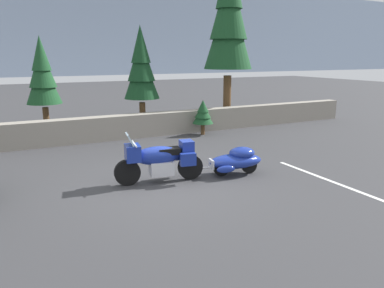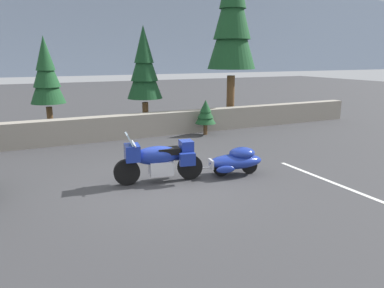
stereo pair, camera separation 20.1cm
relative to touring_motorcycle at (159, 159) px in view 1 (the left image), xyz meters
The scene contains 10 objects.
ground_plane 0.69m from the touring_motorcycle, 94.16° to the right, with size 80.00×80.00×0.00m, color #38383A.
stone_guard_wall 5.49m from the touring_motorcycle, 90.39° to the left, with size 24.00×0.61×0.94m.
distant_ridgeline 95.74m from the touring_motorcycle, 90.01° to the left, with size 240.00×80.00×16.00m, color #8C9EB7.
touring_motorcycle is the anchor object (origin of this frame).
car_shaped_trailer 2.15m from the touring_motorcycle, ahead, with size 2.23×0.96×0.76m.
pine_tree_tall 9.76m from the touring_motorcycle, 46.57° to the left, with size 2.20×2.20×7.96m.
pine_tree_secondary 6.95m from the touring_motorcycle, 74.21° to the left, with size 1.47×1.47×4.42m.
pine_tree_far_right 8.03m from the touring_motorcycle, 104.33° to the left, with size 1.38×1.38×3.98m.
pine_sapling_near 6.12m from the touring_motorcycle, 51.00° to the left, with size 0.86×0.86×1.44m.
parking_stripe_marker 4.44m from the touring_motorcycle, 24.27° to the right, with size 0.12×3.60×0.01m, color silver.
Camera 1 is at (-3.33, -8.18, 3.17)m, focal length 34.57 mm.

